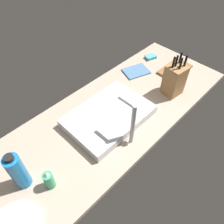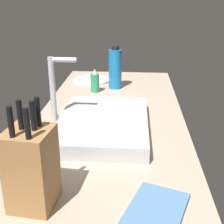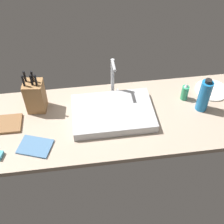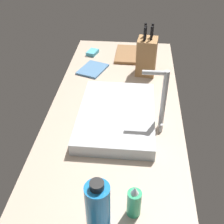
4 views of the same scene
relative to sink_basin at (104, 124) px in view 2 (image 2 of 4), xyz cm
name	(u,v)px [view 2 (image 2 of 4)]	position (x,y,z in cm)	size (l,w,h in cm)	color
countertop_slab	(108,133)	(1.30, -1.57, -4.68)	(191.48, 67.06, 3.50)	tan
sink_basin	(104,124)	(0.00, 0.00, 0.00)	(52.25, 35.96, 5.85)	#B7BABF
faucet	(55,88)	(2.93, 20.14, 13.92)	(5.50, 11.59, 29.71)	#B7BABF
knife_block	(32,168)	(-48.69, 13.86, 8.48)	(13.23, 12.61, 29.79)	#9E7042
soap_bottle	(95,82)	(51.01, 9.99, 2.84)	(4.89, 4.89, 13.35)	#2D9966
water_bottle	(115,69)	(59.50, -0.89, 8.68)	(7.64, 7.64, 24.71)	#1970B7
dinner_plate	(92,80)	(73.19, 15.09, -2.33)	(23.13, 23.13, 1.20)	white
dish_towel	(157,209)	(-49.22, -19.04, -2.33)	(19.00, 13.98, 1.20)	teal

